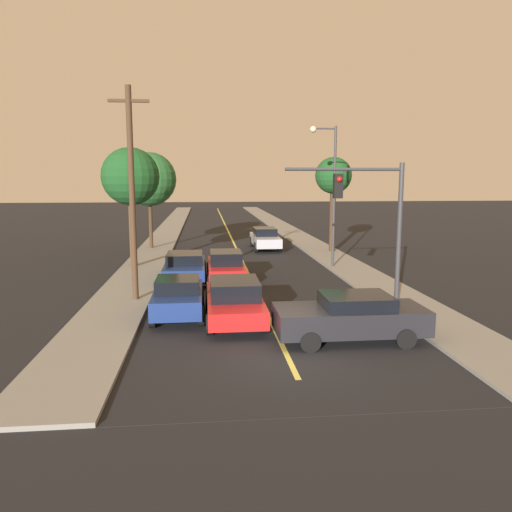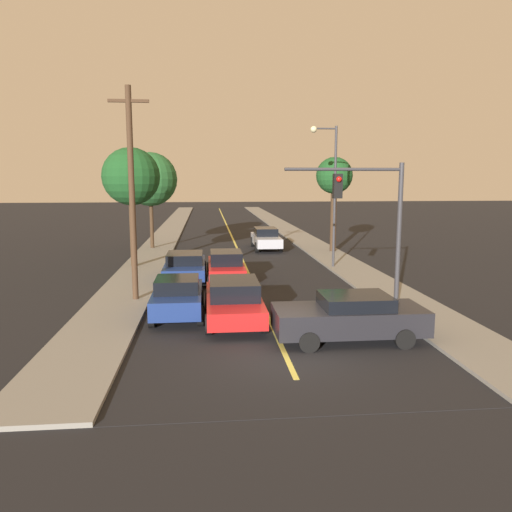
{
  "view_description": "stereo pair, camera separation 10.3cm",
  "coord_description": "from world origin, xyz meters",
  "px_view_note": "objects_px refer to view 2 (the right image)",
  "views": [
    {
      "loc": [
        -2.32,
        -13.88,
        5.06
      ],
      "look_at": [
        0.0,
        8.47,
        1.6
      ],
      "focal_mm": 35.0,
      "sensor_mm": 36.0,
      "label": 1
    },
    {
      "loc": [
        -2.22,
        -13.89,
        5.06
      ],
      "look_at": [
        0.0,
        8.47,
        1.6
      ],
      "focal_mm": 35.0,
      "sensor_mm": 36.0,
      "label": 2
    }
  ],
  "objects_px": {
    "car_near_lane_front": "(234,300)",
    "tree_right_near": "(334,177)",
    "utility_pole_left": "(132,191)",
    "car_near_lane_second": "(226,266)",
    "streetlamp_right": "(330,179)",
    "car_outer_lane_front": "(178,296)",
    "tree_left_near": "(131,177)",
    "car_crossing_right": "(350,317)",
    "traffic_signal_mast": "(372,211)",
    "tree_left_far": "(150,179)",
    "car_outer_lane_second": "(185,266)",
    "car_far_oncoming": "(266,238)"
  },
  "relations": [
    {
      "from": "streetlamp_right",
      "to": "car_crossing_right",
      "type": "bearing_deg",
      "value": -100.78
    },
    {
      "from": "car_crossing_right",
      "to": "car_outer_lane_second",
      "type": "bearing_deg",
      "value": 29.01
    },
    {
      "from": "tree_left_far",
      "to": "utility_pole_left",
      "type": "bearing_deg",
      "value": -86.49
    },
    {
      "from": "car_crossing_right",
      "to": "tree_left_near",
      "type": "xyz_separation_m",
      "value": [
        -8.64,
        14.04,
        4.4
      ]
    },
    {
      "from": "utility_pole_left",
      "to": "tree_left_near",
      "type": "relative_size",
      "value": 1.28
    },
    {
      "from": "traffic_signal_mast",
      "to": "utility_pole_left",
      "type": "height_order",
      "value": "utility_pole_left"
    },
    {
      "from": "car_near_lane_second",
      "to": "utility_pole_left",
      "type": "relative_size",
      "value": 0.54
    },
    {
      "from": "car_outer_lane_second",
      "to": "car_crossing_right",
      "type": "relative_size",
      "value": 1.04
    },
    {
      "from": "car_outer_lane_front",
      "to": "tree_left_near",
      "type": "bearing_deg",
      "value": 106.0
    },
    {
      "from": "car_near_lane_second",
      "to": "tree_left_far",
      "type": "bearing_deg",
      "value": 111.84
    },
    {
      "from": "car_far_oncoming",
      "to": "car_crossing_right",
      "type": "height_order",
      "value": "car_far_oncoming"
    },
    {
      "from": "car_near_lane_front",
      "to": "streetlamp_right",
      "type": "distance_m",
      "value": 12.53
    },
    {
      "from": "car_outer_lane_front",
      "to": "car_far_oncoming",
      "type": "xyz_separation_m",
      "value": [
        5.4,
        17.83,
        0.02
      ]
    },
    {
      "from": "tree_left_near",
      "to": "tree_left_far",
      "type": "bearing_deg",
      "value": 88.44
    },
    {
      "from": "tree_left_far",
      "to": "car_far_oncoming",
      "type": "bearing_deg",
      "value": -5.22
    },
    {
      "from": "car_outer_lane_front",
      "to": "streetlamp_right",
      "type": "height_order",
      "value": "streetlamp_right"
    },
    {
      "from": "car_outer_lane_front",
      "to": "car_far_oncoming",
      "type": "relative_size",
      "value": 0.77
    },
    {
      "from": "streetlamp_right",
      "to": "traffic_signal_mast",
      "type": "bearing_deg",
      "value": -94.25
    },
    {
      "from": "utility_pole_left",
      "to": "car_near_lane_second",
      "type": "bearing_deg",
      "value": 43.71
    },
    {
      "from": "car_near_lane_front",
      "to": "car_near_lane_second",
      "type": "bearing_deg",
      "value": 90.0
    },
    {
      "from": "car_near_lane_front",
      "to": "car_crossing_right",
      "type": "bearing_deg",
      "value": -36.15
    },
    {
      "from": "tree_right_near",
      "to": "car_outer_lane_front",
      "type": "bearing_deg",
      "value": -122.21
    },
    {
      "from": "car_near_lane_front",
      "to": "tree_left_near",
      "type": "bearing_deg",
      "value": 114.07
    },
    {
      "from": "car_outer_lane_front",
      "to": "utility_pole_left",
      "type": "distance_m",
      "value": 4.97
    },
    {
      "from": "car_crossing_right",
      "to": "traffic_signal_mast",
      "type": "xyz_separation_m",
      "value": [
        1.72,
        3.27,
        3.12
      ]
    },
    {
      "from": "car_near_lane_front",
      "to": "utility_pole_left",
      "type": "height_order",
      "value": "utility_pole_left"
    },
    {
      "from": "car_outer_lane_second",
      "to": "car_far_oncoming",
      "type": "bearing_deg",
      "value": 64.0
    },
    {
      "from": "car_near_lane_second",
      "to": "car_crossing_right",
      "type": "height_order",
      "value": "car_near_lane_second"
    },
    {
      "from": "car_crossing_right",
      "to": "traffic_signal_mast",
      "type": "height_order",
      "value": "traffic_signal_mast"
    },
    {
      "from": "car_crossing_right",
      "to": "streetlamp_right",
      "type": "distance_m",
      "value": 13.66
    },
    {
      "from": "utility_pole_left",
      "to": "tree_left_near",
      "type": "height_order",
      "value": "utility_pole_left"
    },
    {
      "from": "traffic_signal_mast",
      "to": "tree_left_far",
      "type": "relative_size",
      "value": 0.81
    },
    {
      "from": "car_near_lane_front",
      "to": "car_outer_lane_front",
      "type": "distance_m",
      "value": 2.15
    },
    {
      "from": "car_near_lane_second",
      "to": "tree_left_far",
      "type": "distance_m",
      "value": 13.86
    },
    {
      "from": "car_near_lane_front",
      "to": "tree_right_near",
      "type": "bearing_deg",
      "value": 64.43
    },
    {
      "from": "tree_left_far",
      "to": "tree_right_near",
      "type": "bearing_deg",
      "value": -13.25
    },
    {
      "from": "car_crossing_right",
      "to": "car_near_lane_front",
      "type": "bearing_deg",
      "value": 53.85
    },
    {
      "from": "utility_pole_left",
      "to": "tree_left_near",
      "type": "xyz_separation_m",
      "value": [
        -1.19,
        8.17,
        0.59
      ]
    },
    {
      "from": "car_far_oncoming",
      "to": "streetlamp_right",
      "type": "xyz_separation_m",
      "value": [
        2.58,
        -8.36,
        4.25
      ]
    },
    {
      "from": "car_near_lane_front",
      "to": "car_near_lane_second",
      "type": "relative_size",
      "value": 1.08
    },
    {
      "from": "streetlamp_right",
      "to": "car_far_oncoming",
      "type": "bearing_deg",
      "value": 107.15
    },
    {
      "from": "car_near_lane_front",
      "to": "utility_pole_left",
      "type": "relative_size",
      "value": 0.59
    },
    {
      "from": "car_outer_lane_front",
      "to": "tree_left_near",
      "type": "distance_m",
      "value": 12.03
    },
    {
      "from": "car_near_lane_second",
      "to": "streetlamp_right",
      "type": "distance_m",
      "value": 7.95
    },
    {
      "from": "car_near_lane_front",
      "to": "car_crossing_right",
      "type": "relative_size",
      "value": 1.07
    },
    {
      "from": "car_outer_lane_second",
      "to": "streetlamp_right",
      "type": "distance_m",
      "value": 9.46
    },
    {
      "from": "streetlamp_right",
      "to": "tree_left_far",
      "type": "relative_size",
      "value": 1.14
    },
    {
      "from": "car_crossing_right",
      "to": "tree_right_near",
      "type": "relative_size",
      "value": 0.73
    },
    {
      "from": "car_near_lane_front",
      "to": "car_near_lane_second",
      "type": "xyz_separation_m",
      "value": [
        -0.0,
        7.04,
        0.01
      ]
    },
    {
      "from": "tree_left_far",
      "to": "tree_left_near",
      "type": "bearing_deg",
      "value": -91.56
    }
  ]
}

